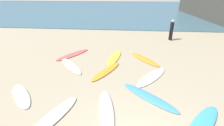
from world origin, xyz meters
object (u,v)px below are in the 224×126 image
(surfboard_0, at_px, (106,71))
(surfboard_1, at_px, (203,124))
(surfboard_9, at_px, (149,97))
(surfboard_10, at_px, (152,77))
(surfboard_8, at_px, (144,59))
(surfboard_4, at_px, (73,55))
(surfboard_7, at_px, (71,65))
(surfboard_3, at_px, (106,111))
(surfboard_6, at_px, (54,116))
(surfboard_5, at_px, (115,57))
(beachgoer_near, at_px, (172,29))
(surfboard_2, at_px, (21,96))

(surfboard_0, height_order, surfboard_1, surfboard_1)
(surfboard_9, height_order, surfboard_10, same)
(surfboard_8, xyz_separation_m, surfboard_10, (0.18, -2.15, -0.01))
(surfboard_4, height_order, surfboard_7, same)
(surfboard_3, relative_size, surfboard_6, 1.07)
(surfboard_6, height_order, surfboard_8, surfboard_8)
(surfboard_3, height_order, surfboard_4, surfboard_3)
(surfboard_10, bearing_deg, surfboard_6, 76.18)
(surfboard_5, height_order, surfboard_8, surfboard_8)
(surfboard_5, bearing_deg, beachgoer_near, -125.50)
(surfboard_1, distance_m, surfboard_3, 3.07)
(surfboard_8, distance_m, beachgoer_near, 5.06)
(surfboard_5, distance_m, surfboard_9, 4.24)
(surfboard_4, height_order, surfboard_10, surfboard_4)
(surfboard_5, xyz_separation_m, surfboard_6, (-1.57, -5.28, 0.01))
(surfboard_0, bearing_deg, surfboard_1, -17.32)
(surfboard_9, bearing_deg, surfboard_2, 137.11)
(surfboard_1, distance_m, surfboard_10, 3.15)
(surfboard_10, bearing_deg, surfboard_3, 90.60)
(surfboard_0, xyz_separation_m, surfboard_5, (0.27, 1.88, -0.00))
(surfboard_1, relative_size, surfboard_3, 0.94)
(surfboard_2, bearing_deg, surfboard_8, -2.83)
(surfboard_0, height_order, surfboard_10, surfboard_0)
(surfboard_6, bearing_deg, surfboard_7, -59.68)
(surfboard_3, xyz_separation_m, surfboard_8, (1.66, 4.78, -0.00))
(beachgoer_near, bearing_deg, surfboard_2, 109.34)
(surfboard_8, bearing_deg, surfboard_10, -120.03)
(surfboard_9, distance_m, surfboard_10, 1.66)
(surfboard_8, bearing_deg, beachgoer_near, 26.04)
(surfboard_2, height_order, surfboard_7, surfboard_2)
(surfboard_2, relative_size, surfboard_10, 0.82)
(surfboard_8, height_order, surfboard_9, surfboard_8)
(surfboard_4, distance_m, surfboard_8, 4.47)
(surfboard_3, bearing_deg, surfboard_10, 44.51)
(surfboard_9, bearing_deg, surfboard_4, 89.06)
(surfboard_9, bearing_deg, surfboard_7, 100.09)
(surfboard_7, bearing_deg, surfboard_5, -8.06)
(surfboard_2, distance_m, beachgoer_near, 11.42)
(surfboard_6, xyz_separation_m, surfboard_10, (3.52, 3.02, -0.01))
(surfboard_7, xyz_separation_m, surfboard_10, (4.23, -0.86, -0.00))
(surfboard_1, bearing_deg, surfboard_7, -175.14)
(surfboard_3, xyz_separation_m, surfboard_4, (-2.79, 5.10, -0.01))
(surfboard_4, bearing_deg, surfboard_0, 171.15)
(surfboard_5, distance_m, surfboard_8, 1.78)
(surfboard_1, distance_m, beachgoer_near, 9.50)
(surfboard_8, bearing_deg, surfboard_7, 162.88)
(surfboard_0, relative_size, surfboard_5, 0.95)
(surfboard_9, bearing_deg, surfboard_5, 65.59)
(surfboard_0, height_order, surfboard_4, surfboard_0)
(surfboard_5, distance_m, surfboard_10, 2.99)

